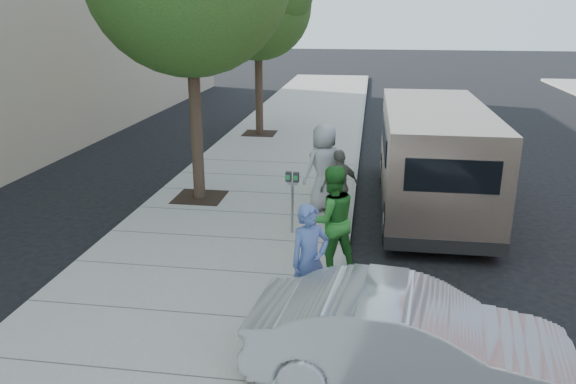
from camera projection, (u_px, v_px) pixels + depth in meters
The scene contains 11 objects.
ground at pixel (275, 247), 11.35m from camera, with size 120.00×120.00×0.00m, color black.
sidewalk at pixel (227, 241), 11.46m from camera, with size 5.00×60.00×0.15m, color gray.
curb_face at pixel (346, 248), 11.12m from camera, with size 0.12×60.00×0.16m, color gray.
tree_far at pixel (259, 0), 19.55m from camera, with size 3.92×3.80×6.49m.
parking_meter at pixel (292, 189), 11.39m from camera, with size 0.28×0.12×1.31m.
van at pixel (433, 156), 13.11m from camera, with size 2.30×6.69×2.47m.
sedan at pixel (409, 341), 6.94m from camera, with size 1.41×4.03×1.33m, color #B5B8BC.
person_officer at pixel (310, 261), 8.33m from camera, with size 0.64×0.42×1.75m, color #4E67A7.
person_green_shirt at pixel (331, 220), 9.70m from camera, with size 0.94×0.73×1.92m, color #287C29.
person_gray_shirt at pixel (324, 167), 12.78m from camera, with size 0.98×0.64×2.00m, color #ACACAF.
person_striped_polo at pixel (339, 186), 12.02m from camera, with size 0.95×0.40×1.62m, color slate.
Camera 1 is at (1.80, -10.29, 4.57)m, focal length 35.00 mm.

